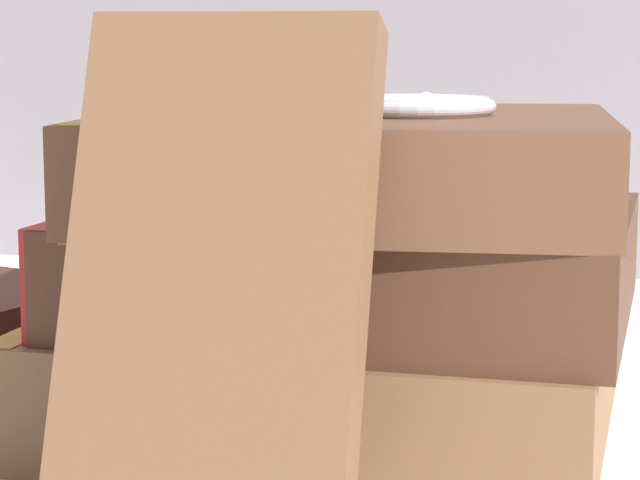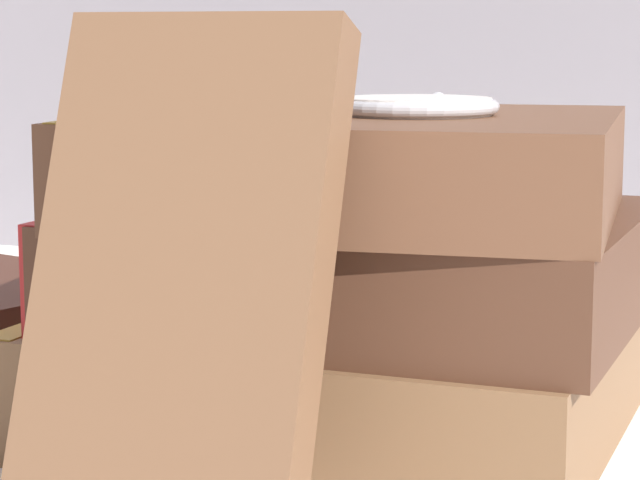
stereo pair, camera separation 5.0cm
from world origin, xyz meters
The scene contains 7 objects.
ground_plane centered at (0.00, 0.00, 0.00)m, with size 3.00×3.00×0.00m, color white.
book_flat_bottom centered at (-0.02, 0.01, 0.02)m, with size 0.20×0.17×0.04m.
book_flat_middle centered at (-0.01, 0.01, 0.06)m, with size 0.19×0.17×0.04m.
book_flat_top centered at (0.00, 0.00, 0.10)m, with size 0.18×0.17×0.04m.
book_leaning_front centered at (-0.02, -0.11, 0.07)m, with size 0.08×0.07×0.15m.
pocket_watch centered at (0.02, 0.00, 0.12)m, with size 0.06×0.06×0.01m.
reading_glasses centered at (-0.05, 0.16, 0.00)m, with size 0.11×0.07×0.00m.
Camera 1 is at (0.09, -0.46, 0.14)m, focal length 75.00 mm.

